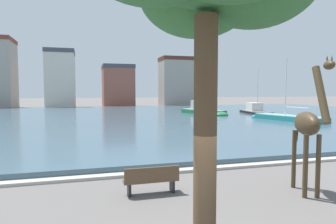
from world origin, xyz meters
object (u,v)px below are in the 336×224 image
(sailboat_green, at_px, (205,111))
(giraffe_statue, at_px, (308,126))
(sailboat_black, at_px, (257,112))
(park_bench, at_px, (151,179))
(sailboat_teal, at_px, (283,119))

(sailboat_green, bearing_deg, giraffe_statue, -106.70)
(giraffe_statue, relative_size, sailboat_black, 0.60)
(giraffe_statue, bearing_deg, sailboat_green, 73.30)
(sailboat_black, relative_size, park_bench, 4.01)
(park_bench, bearing_deg, sailboat_black, 51.78)
(giraffe_statue, distance_m, sailboat_black, 31.21)
(sailboat_black, bearing_deg, sailboat_teal, -104.59)
(sailboat_teal, relative_size, park_bench, 4.90)
(sailboat_teal, bearing_deg, sailboat_black, 75.41)
(sailboat_teal, bearing_deg, giraffe_statue, -125.21)
(giraffe_statue, height_order, park_bench, giraffe_statue)
(park_bench, bearing_deg, sailboat_teal, 43.86)
(sailboat_green, height_order, sailboat_teal, sailboat_green)
(park_bench, bearing_deg, sailboat_green, 63.74)
(sailboat_green, relative_size, sailboat_teal, 0.90)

